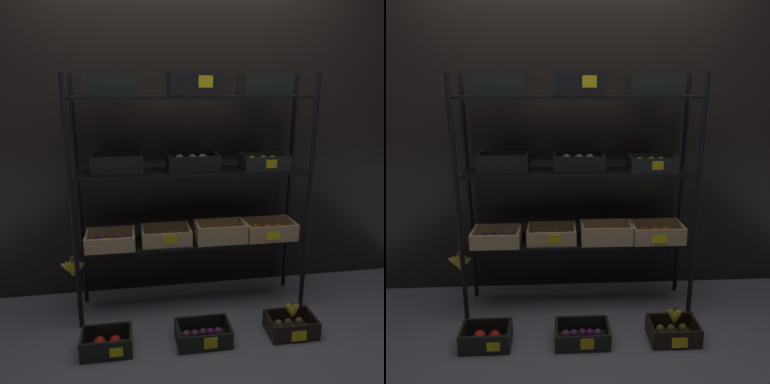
{
  "view_description": "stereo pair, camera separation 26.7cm",
  "coord_description": "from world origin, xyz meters",
  "views": [
    {
      "loc": [
        -0.41,
        -2.55,
        1.57
      ],
      "look_at": [
        0.0,
        0.0,
        0.86
      ],
      "focal_mm": 36.65,
      "sensor_mm": 36.0,
      "label": 1
    },
    {
      "loc": [
        -0.14,
        -2.58,
        1.57
      ],
      "look_at": [
        0.0,
        0.0,
        0.86
      ],
      "focal_mm": 36.65,
      "sensor_mm": 36.0,
      "label": 2
    }
  ],
  "objects": [
    {
      "name": "ground_plane",
      "position": [
        0.0,
        0.0,
        0.0
      ],
      "size": [
        10.0,
        10.0,
        0.0
      ],
      "primitive_type": "plane",
      "color": "slate"
    },
    {
      "name": "storefront_wall",
      "position": [
        0.0,
        0.37,
        1.38
      ],
      "size": [
        3.95,
        0.12,
        2.77
      ],
      "primitive_type": "cube",
      "color": "black",
      "rests_on": "ground_plane"
    },
    {
      "name": "display_rack",
      "position": [
        -0.0,
        -0.01,
        0.99
      ],
      "size": [
        1.69,
        0.36,
        1.64
      ],
      "color": "black",
      "rests_on": "ground_plane"
    },
    {
      "name": "crate_ground_apple_red",
      "position": [
        -0.59,
        -0.45,
        0.05
      ],
      "size": [
        0.31,
        0.21,
        0.13
      ],
      "color": "black",
      "rests_on": "ground_plane"
    },
    {
      "name": "crate_ground_plum",
      "position": [
        0.0,
        -0.44,
        0.04
      ],
      "size": [
        0.34,
        0.23,
        0.11
      ],
      "color": "black",
      "rests_on": "ground_plane"
    },
    {
      "name": "crate_ground_kiwi",
      "position": [
        0.58,
        -0.45,
        0.05
      ],
      "size": [
        0.31,
        0.23,
        0.12
      ],
      "color": "black",
      "rests_on": "ground_plane"
    },
    {
      "name": "banana_bunch_loose",
      "position": [
        0.58,
        -0.45,
        0.17
      ],
      "size": [
        0.1,
        0.04,
        0.12
      ],
      "color": "brown",
      "rests_on": "crate_ground_kiwi"
    }
  ]
}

